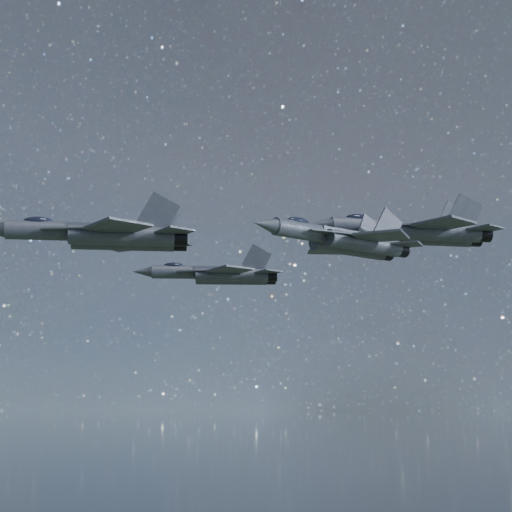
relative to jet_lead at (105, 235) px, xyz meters
name	(u,v)px	position (x,y,z in m)	size (l,w,h in m)	color
jet_lead	(105,235)	(0.00, 0.00, 0.00)	(19.92, 13.74, 5.00)	#333740
jet_left	(220,274)	(14.98, 16.00, -0.24)	(17.54, 11.93, 4.41)	#333740
jet_right	(345,240)	(17.99, -13.11, -2.10)	(15.96, 10.70, 4.04)	#333740
jet_slot	(416,231)	(26.93, -8.82, 0.24)	(17.76, 12.38, 4.47)	#333740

